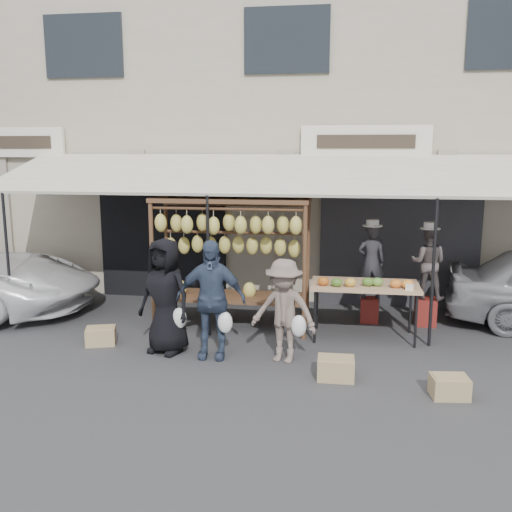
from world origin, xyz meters
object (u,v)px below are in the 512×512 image
(vendor_left, at_px, (371,261))
(crate_near_a, at_px, (336,368))
(vendor_right, at_px, (428,263))
(customer_left, at_px, (165,296))
(crate_near_b, at_px, (449,387))
(crate_far, at_px, (101,336))
(customer_mid, at_px, (211,299))
(customer_right, at_px, (284,311))
(produce_table, at_px, (365,286))
(banana_rack, at_px, (231,238))

(vendor_left, bearing_deg, crate_near_a, 71.20)
(vendor_right, xyz_separation_m, customer_left, (-4.04, -1.96, -0.24))
(crate_near_a, bearing_deg, vendor_left, 78.38)
(crate_near_b, distance_m, crate_far, 5.19)
(vendor_right, height_order, crate_near_a, vendor_right)
(vendor_left, relative_size, customer_mid, 0.75)
(customer_left, bearing_deg, customer_right, 15.38)
(customer_right, distance_m, crate_near_b, 2.42)
(vendor_right, relative_size, customer_left, 0.72)
(customer_right, height_order, crate_near_b, customer_right)
(produce_table, height_order, customer_left, customer_left)
(customer_left, distance_m, customer_right, 1.79)
(produce_table, xyz_separation_m, customer_right, (-1.17, -1.17, -0.13))
(vendor_right, bearing_deg, customer_mid, 45.81)
(crate_near_b, bearing_deg, crate_far, 166.81)
(customer_right, bearing_deg, banana_rack, 141.49)
(crate_far, bearing_deg, crate_near_a, -12.62)
(vendor_right, bearing_deg, crate_near_b, 101.95)
(vendor_left, height_order, crate_near_b, vendor_left)
(crate_near_b, bearing_deg, crate_near_a, 165.33)
(vendor_right, bearing_deg, vendor_left, 11.96)
(customer_mid, bearing_deg, vendor_left, 40.02)
(vendor_left, relative_size, crate_far, 2.94)
(customer_right, bearing_deg, produce_table, 58.96)
(crate_near_a, bearing_deg, customer_right, 144.34)
(crate_near_a, bearing_deg, crate_near_b, -14.67)
(produce_table, height_order, customer_mid, customer_mid)
(customer_mid, bearing_deg, crate_near_a, -18.38)
(vendor_left, bearing_deg, customer_right, 51.09)
(crate_far, bearing_deg, banana_rack, 29.72)
(customer_left, distance_m, crate_near_b, 4.13)
(produce_table, distance_m, customer_mid, 2.52)
(vendor_left, xyz_separation_m, crate_near_b, (0.85, -3.02, -0.96))
(produce_table, distance_m, vendor_right, 1.43)
(customer_left, relative_size, customer_right, 1.16)
(customer_mid, xyz_separation_m, crate_far, (-1.84, 0.27, -0.74))
(banana_rack, height_order, vendor_left, banana_rack)
(vendor_right, xyz_separation_m, customer_mid, (-3.33, -2.06, -0.23))
(customer_mid, xyz_separation_m, crate_near_b, (3.22, -0.92, -0.74))
(banana_rack, bearing_deg, crate_near_b, -35.32)
(banana_rack, bearing_deg, crate_far, -150.28)
(customer_right, bearing_deg, customer_left, -169.61)
(vendor_right, height_order, customer_right, vendor_right)
(vendor_right, distance_m, crate_far, 5.55)
(vendor_left, xyz_separation_m, customer_right, (-1.30, -2.11, -0.34))
(banana_rack, xyz_separation_m, produce_table, (2.20, -0.18, -0.70))
(vendor_right, bearing_deg, produce_table, 53.83)
(vendor_right, height_order, customer_left, customer_left)
(produce_table, height_order, customer_right, customer_right)
(vendor_left, distance_m, customer_mid, 3.17)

